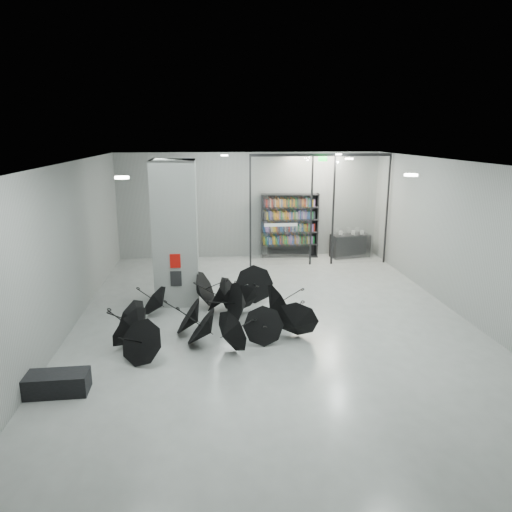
{
  "coord_description": "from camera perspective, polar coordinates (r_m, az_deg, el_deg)",
  "views": [
    {
      "loc": [
        -1.58,
        -11.22,
        4.69
      ],
      "look_at": [
        -0.3,
        1.5,
        1.4
      ],
      "focal_mm": 33.62,
      "sensor_mm": 36.0,
      "label": 1
    }
  ],
  "objects": [
    {
      "name": "bookshelf",
      "position": [
        18.57,
        3.99,
        3.64
      ],
      "size": [
        2.26,
        0.63,
        2.45
      ],
      "primitive_type": null,
      "rotation": [
        0.0,
        0.0,
        -0.08
      ],
      "color": "black",
      "rests_on": "ground"
    },
    {
      "name": "info_panel",
      "position": [
        13.21,
        -9.5,
        -2.68
      ],
      "size": [
        0.3,
        0.03,
        0.42
      ],
      "primitive_type": "cube",
      "color": "black",
      "rests_on": "column"
    },
    {
      "name": "room",
      "position": [
        11.48,
        2.25,
        5.17
      ],
      "size": [
        14.0,
        14.02,
        4.01
      ],
      "color": "gray",
      "rests_on": "ground"
    },
    {
      "name": "fire_cabinet",
      "position": [
        13.07,
        -9.59,
        -0.58
      ],
      "size": [
        0.28,
        0.04,
        0.38
      ],
      "primitive_type": "cube",
      "color": "#A50A07",
      "rests_on": "column"
    },
    {
      "name": "shop_counter",
      "position": [
        18.97,
        11.12,
        1.22
      ],
      "size": [
        1.57,
        0.86,
        0.89
      ],
      "primitive_type": "cube",
      "rotation": [
        0.0,
        0.0,
        0.18
      ],
      "color": "black",
      "rests_on": "ground"
    },
    {
      "name": "exit_sign",
      "position": [
        17.02,
        7.94,
        11.36
      ],
      "size": [
        0.3,
        0.06,
        0.15
      ],
      "primitive_type": "cube",
      "color": "#0CE533",
      "rests_on": "room"
    },
    {
      "name": "bench",
      "position": [
        9.89,
        -22.89,
        -13.8
      ],
      "size": [
        1.25,
        0.56,
        0.4
      ],
      "primitive_type": "cube",
      "rotation": [
        0.0,
        0.0,
        0.02
      ],
      "color": "black",
      "rests_on": "ground"
    },
    {
      "name": "umbrella_cluster",
      "position": [
        11.95,
        -4.8,
        -7.09
      ],
      "size": [
        5.0,
        4.6,
        1.32
      ],
      "color": "black",
      "rests_on": "ground"
    },
    {
      "name": "column",
      "position": [
        13.53,
        -9.54,
        2.75
      ],
      "size": [
        1.2,
        1.2,
        4.0
      ],
      "primitive_type": "cube",
      "color": "slate",
      "rests_on": "ground"
    },
    {
      "name": "glass_partition",
      "position": [
        17.37,
        7.57,
        6.0
      ],
      "size": [
        5.06,
        0.08,
        4.0
      ],
      "color": "silver",
      "rests_on": "ground"
    }
  ]
}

